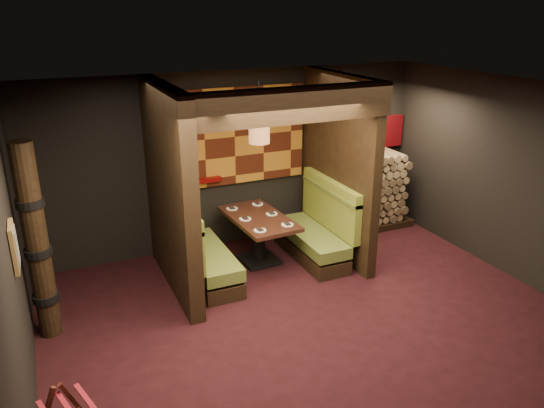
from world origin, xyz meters
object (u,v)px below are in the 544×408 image
(booth_bench_right, at_px, (317,233))
(firewood_stack, at_px, (365,191))
(dining_table, at_px, (259,231))
(totem_column, at_px, (37,245))
(booth_bench_left, at_px, (201,255))
(pendant_lamp, at_px, (259,127))

(booth_bench_right, distance_m, firewood_stack, 1.55)
(dining_table, height_order, totem_column, totem_column)
(booth_bench_left, height_order, firewood_stack, firewood_stack)
(dining_table, bearing_deg, totem_column, -166.36)
(firewood_stack, bearing_deg, totem_column, -166.81)
(firewood_stack, bearing_deg, booth_bench_right, -152.65)
(booth_bench_left, distance_m, booth_bench_right, 1.89)
(booth_bench_right, distance_m, totem_column, 4.10)
(dining_table, distance_m, firewood_stack, 2.32)
(firewood_stack, bearing_deg, dining_table, -167.44)
(dining_table, bearing_deg, firewood_stack, 12.56)
(pendant_lamp, bearing_deg, totem_column, -167.24)
(booth_bench_right, relative_size, dining_table, 1.08)
(booth_bench_right, relative_size, totem_column, 0.67)
(totem_column, distance_m, firewood_stack, 5.50)
(booth_bench_left, distance_m, dining_table, 1.01)
(booth_bench_left, relative_size, dining_table, 1.08)
(dining_table, height_order, firewood_stack, firewood_stack)
(pendant_lamp, bearing_deg, booth_bench_right, -9.12)
(booth_bench_left, height_order, dining_table, booth_bench_left)
(booth_bench_left, distance_m, firewood_stack, 3.33)
(firewood_stack, bearing_deg, booth_bench_left, -167.83)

